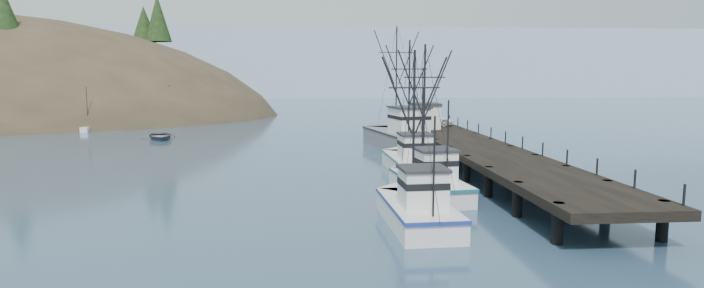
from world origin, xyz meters
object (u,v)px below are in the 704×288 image
object	(u,v)px
motorboat	(160,139)
pickup_truck	(430,119)
trawler_mid	(416,209)
pier	(480,150)
trawler_far	(411,161)
work_vessel	(401,137)
trawler_near	(427,183)
pier_shed	(425,116)

from	to	relation	value
motorboat	pickup_truck	bearing A→B (deg)	-29.37
trawler_mid	motorboat	world-z (taller)	trawler_mid
pier	trawler_far	world-z (taller)	trawler_far
pier	work_vessel	bearing A→B (deg)	107.15
trawler_near	trawler_far	bearing A→B (deg)	86.31
work_vessel	pickup_truck	size ratio (longest dim) A/B	3.05
work_vessel	pier	bearing A→B (deg)	-72.85
trawler_near	trawler_mid	world-z (taller)	trawler_near
pickup_truck	pier	bearing A→B (deg)	-171.78
motorboat	pier	bearing A→B (deg)	-55.38
trawler_mid	pickup_truck	size ratio (longest dim) A/B	1.81
trawler_far	motorboat	size ratio (longest dim) A/B	1.97
work_vessel	pier_shed	xyz separation A→B (m)	(2.83, 0.86, 2.19)
trawler_far	pickup_truck	size ratio (longest dim) A/B	2.09
trawler_mid	work_vessel	bearing A→B (deg)	81.89
motorboat	trawler_near	bearing A→B (deg)	-70.74
trawler_mid	motorboat	bearing A→B (deg)	120.84
motorboat	trawler_far	bearing A→B (deg)	-61.10
pier_shed	trawler_near	bearing A→B (deg)	-101.74
trawler_far	pier_shed	xyz separation A→B (m)	(4.39, 14.91, 2.60)
trawler_far	pickup_truck	world-z (taller)	trawler_far
work_vessel	pickup_truck	bearing A→B (deg)	44.76
pier	trawler_mid	xyz separation A→B (m)	(-8.56, -15.95, -0.87)
trawler_mid	pickup_truck	xyz separation A→B (m)	(8.35, 33.95, 1.92)
trawler_far	work_vessel	bearing A→B (deg)	83.67
pier	pickup_truck	xyz separation A→B (m)	(-0.21, 18.00, 1.05)
trawler_near	trawler_mid	bearing A→B (deg)	-107.14
pier_shed	work_vessel	bearing A→B (deg)	-163.03
work_vessel	motorboat	distance (m)	29.83
trawler_near	work_vessel	xyz separation A→B (m)	(2.14, 23.01, 0.41)
pier	motorboat	distance (m)	40.31
trawler_mid	work_vessel	size ratio (longest dim) A/B	0.59
trawler_far	pier_shed	world-z (taller)	trawler_far
pier	motorboat	xyz separation A→B (m)	(-32.38, 23.95, -1.69)
pier	trawler_near	world-z (taller)	trawler_near
trawler_near	motorboat	size ratio (longest dim) A/B	1.83
pier	work_vessel	size ratio (longest dim) A/B	2.71
trawler_near	motorboat	xyz separation A→B (m)	(-25.94, 33.02, -0.82)
trawler_mid	pier_shed	bearing A→B (deg)	77.03
trawler_near	trawler_far	world-z (taller)	trawler_far
trawler_mid	motorboat	xyz separation A→B (m)	(-23.82, 39.89, -0.82)
pier	motorboat	bearing A→B (deg)	143.52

